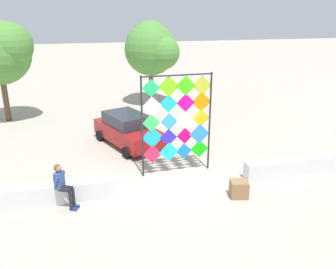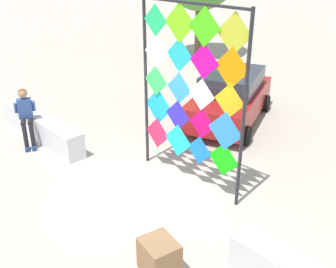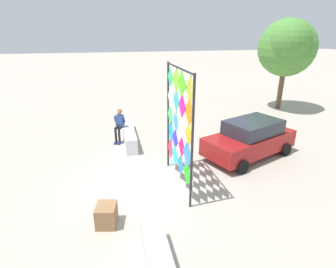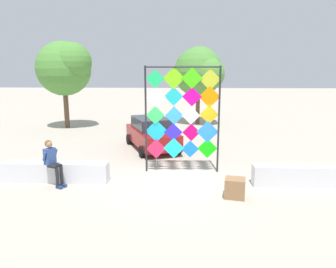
{
  "view_description": "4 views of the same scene",
  "coord_description": "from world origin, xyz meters",
  "px_view_note": "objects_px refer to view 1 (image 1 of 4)",
  "views": [
    {
      "loc": [
        -3.14,
        -10.91,
        6.01
      ],
      "look_at": [
        -0.36,
        0.68,
        1.76
      ],
      "focal_mm": 37.18,
      "sensor_mm": 36.0,
      "label": 1
    },
    {
      "loc": [
        5.21,
        -4.54,
        4.71
      ],
      "look_at": [
        0.14,
        0.38,
        1.4
      ],
      "focal_mm": 42.08,
      "sensor_mm": 36.0,
      "label": 2
    },
    {
      "loc": [
        7.66,
        -0.95,
        4.83
      ],
      "look_at": [
        0.38,
        0.66,
        1.94
      ],
      "focal_mm": 28.61,
      "sensor_mm": 36.0,
      "label": 3
    },
    {
      "loc": [
        0.09,
        -9.95,
        3.67
      ],
      "look_at": [
        -0.43,
        0.74,
        1.49
      ],
      "focal_mm": 32.91,
      "sensor_mm": 36.0,
      "label": 4
    }
  ],
  "objects_px": {
    "seated_vendor": "(63,183)",
    "parked_car": "(128,129)",
    "tree_far_right": "(1,51)",
    "tree_palm_like": "(152,48)",
    "cardboard_box_large": "(239,189)",
    "kite_display_rack": "(177,119)"
  },
  "relations": [
    {
      "from": "parked_car",
      "to": "cardboard_box_large",
      "type": "xyz_separation_m",
      "value": [
        3.04,
        -5.73,
        -0.47
      ]
    },
    {
      "from": "parked_car",
      "to": "tree_palm_like",
      "type": "distance_m",
      "value": 8.35
    },
    {
      "from": "kite_display_rack",
      "to": "tree_palm_like",
      "type": "height_order",
      "value": "tree_palm_like"
    },
    {
      "from": "tree_far_right",
      "to": "tree_palm_like",
      "type": "distance_m",
      "value": 8.9
    },
    {
      "from": "cardboard_box_large",
      "to": "kite_display_rack",
      "type": "bearing_deg",
      "value": 123.73
    },
    {
      "from": "parked_car",
      "to": "tree_far_right",
      "type": "height_order",
      "value": "tree_far_right"
    },
    {
      "from": "seated_vendor",
      "to": "tree_far_right",
      "type": "relative_size",
      "value": 0.27
    },
    {
      "from": "cardboard_box_large",
      "to": "tree_palm_like",
      "type": "bearing_deg",
      "value": 91.72
    },
    {
      "from": "cardboard_box_large",
      "to": "tree_far_right",
      "type": "height_order",
      "value": "tree_far_right"
    },
    {
      "from": "tree_palm_like",
      "to": "kite_display_rack",
      "type": "bearing_deg",
      "value": -96.24
    },
    {
      "from": "seated_vendor",
      "to": "parked_car",
      "type": "distance_m",
      "value": 5.76
    },
    {
      "from": "tree_far_right",
      "to": "kite_display_rack",
      "type": "bearing_deg",
      "value": -49.4
    },
    {
      "from": "kite_display_rack",
      "to": "tree_palm_like",
      "type": "distance_m",
      "value": 10.9
    },
    {
      "from": "tree_far_right",
      "to": "tree_palm_like",
      "type": "xyz_separation_m",
      "value": [
        8.67,
        1.98,
        -0.21
      ]
    },
    {
      "from": "parked_car",
      "to": "tree_palm_like",
      "type": "height_order",
      "value": "tree_palm_like"
    },
    {
      "from": "seated_vendor",
      "to": "cardboard_box_large",
      "type": "relative_size",
      "value": 2.6
    },
    {
      "from": "tree_far_right",
      "to": "tree_palm_like",
      "type": "relative_size",
      "value": 1.03
    },
    {
      "from": "kite_display_rack",
      "to": "parked_car",
      "type": "relative_size",
      "value": 0.92
    },
    {
      "from": "tree_far_right",
      "to": "tree_palm_like",
      "type": "height_order",
      "value": "tree_far_right"
    },
    {
      "from": "parked_car",
      "to": "tree_far_right",
      "type": "relative_size",
      "value": 0.76
    },
    {
      "from": "kite_display_rack",
      "to": "parked_car",
      "type": "height_order",
      "value": "kite_display_rack"
    },
    {
      "from": "kite_display_rack",
      "to": "cardboard_box_large",
      "type": "height_order",
      "value": "kite_display_rack"
    }
  ]
}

